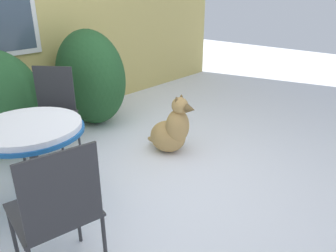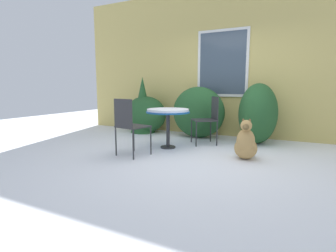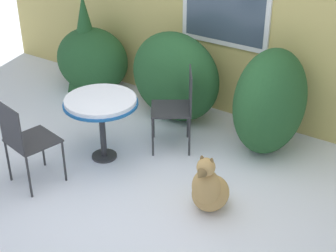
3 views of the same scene
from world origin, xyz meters
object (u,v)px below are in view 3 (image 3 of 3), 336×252
patio_table (101,106)px  dog (209,189)px  patio_chair_far_side (25,139)px  patio_chair_near_table (178,105)px

patio_table → dog: 1.52m
patio_table → dog: (1.45, -0.17, -0.41)m
patio_chair_far_side → patio_chair_near_table: bearing=-108.1°
patio_table → patio_chair_far_side: patio_chair_far_side is taller
patio_chair_far_side → dog: (1.75, 0.65, -0.29)m
patio_chair_near_table → dog: patio_chair_near_table is taller
patio_chair_near_table → patio_chair_far_side: same height
patio_table → patio_chair_far_side: size_ratio=0.85×
patio_table → patio_chair_near_table: bearing=50.0°
dog → patio_chair_far_side: bearing=-166.7°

